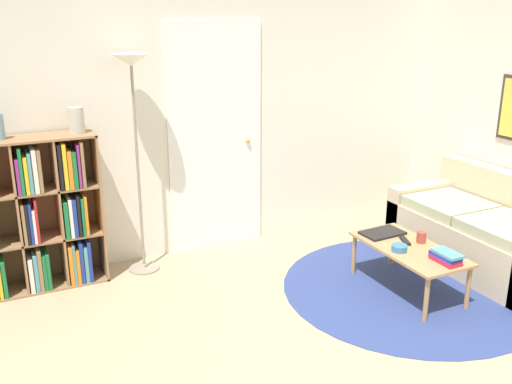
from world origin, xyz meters
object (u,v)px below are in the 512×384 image
(bookshelf, at_px, (37,216))
(floor_lamp, at_px, (133,90))
(bowl, at_px, (399,248))
(vase_on_shelf, at_px, (76,120))
(cup, at_px, (421,237))
(couch, at_px, (487,235))
(laptop, at_px, (382,233))
(coffee_table, at_px, (409,252))

(bookshelf, bearing_deg, floor_lamp, -3.64)
(bowl, distance_m, vase_on_shelf, 2.73)
(bookshelf, distance_m, bowl, 2.89)
(bowl, height_order, cup, cup)
(cup, xyz_separation_m, vase_on_shelf, (-2.41, 1.35, 0.93))
(bowl, bearing_deg, vase_on_shelf, 146.55)
(cup, height_order, vase_on_shelf, vase_on_shelf)
(bookshelf, xyz_separation_m, cup, (2.78, -1.35, -0.18))
(floor_lamp, height_order, cup, floor_lamp)
(bookshelf, xyz_separation_m, couch, (3.60, -1.29, -0.33))
(floor_lamp, distance_m, bowl, 2.46)
(laptop, xyz_separation_m, cup, (0.16, -0.29, 0.04))
(laptop, bearing_deg, cup, -60.22)
(bookshelf, distance_m, cup, 3.10)
(bookshelf, distance_m, laptop, 2.83)
(laptop, relative_size, vase_on_shelf, 1.77)
(bookshelf, bearing_deg, cup, -25.84)
(vase_on_shelf, bearing_deg, couch, -21.83)
(couch, bearing_deg, floor_lamp, 156.04)
(cup, bearing_deg, laptop, 119.78)
(coffee_table, bearing_deg, bowl, -168.12)
(coffee_table, relative_size, cup, 10.57)
(bookshelf, bearing_deg, couch, -19.67)
(laptop, xyz_separation_m, vase_on_shelf, (-2.25, 1.07, 0.97))
(couch, height_order, coffee_table, couch)
(couch, height_order, cup, couch)
(vase_on_shelf, bearing_deg, cup, -29.32)
(couch, height_order, vase_on_shelf, vase_on_shelf)
(floor_lamp, height_order, laptop, floor_lamp)
(floor_lamp, bearing_deg, laptop, -29.29)
(vase_on_shelf, bearing_deg, bookshelf, -179.13)
(bowl, distance_m, cup, 0.28)
(couch, relative_size, bowl, 13.18)
(floor_lamp, relative_size, laptop, 5.12)
(bowl, bearing_deg, floor_lamp, 141.27)
(floor_lamp, height_order, couch, floor_lamp)
(bowl, xyz_separation_m, cup, (0.27, 0.06, 0.02))
(coffee_table, height_order, laptop, laptop)
(bowl, bearing_deg, coffee_table, 11.88)
(coffee_table, xyz_separation_m, cup, (0.15, 0.03, 0.09))
(floor_lamp, distance_m, couch, 3.30)
(bookshelf, relative_size, bowl, 10.08)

